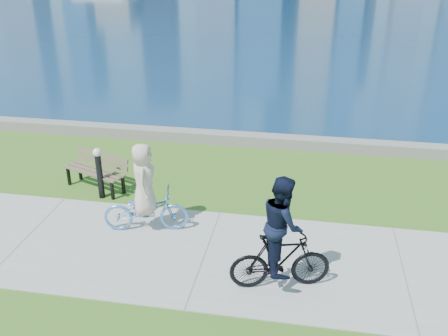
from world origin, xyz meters
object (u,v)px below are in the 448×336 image
(park_bench, at_px, (97,168))
(cyclist_woman, at_px, (145,199))
(cyclist_man, at_px, (281,243))
(bollard_lamp, at_px, (99,170))

(park_bench, xyz_separation_m, cyclist_woman, (1.92, -1.81, 0.23))
(cyclist_woman, height_order, cyclist_man, cyclist_man)
(cyclist_woman, xyz_separation_m, cyclist_man, (3.09, -1.51, 0.19))
(cyclist_man, bearing_deg, bollard_lamp, 44.47)
(park_bench, bearing_deg, bollard_lamp, -37.89)
(park_bench, xyz_separation_m, bollard_lamp, (0.30, -0.51, 0.21))
(cyclist_man, bearing_deg, park_bench, 41.76)
(bollard_lamp, distance_m, cyclist_man, 5.48)
(bollard_lamp, distance_m, cyclist_woman, 2.08)
(bollard_lamp, xyz_separation_m, cyclist_man, (4.71, -2.81, 0.21))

